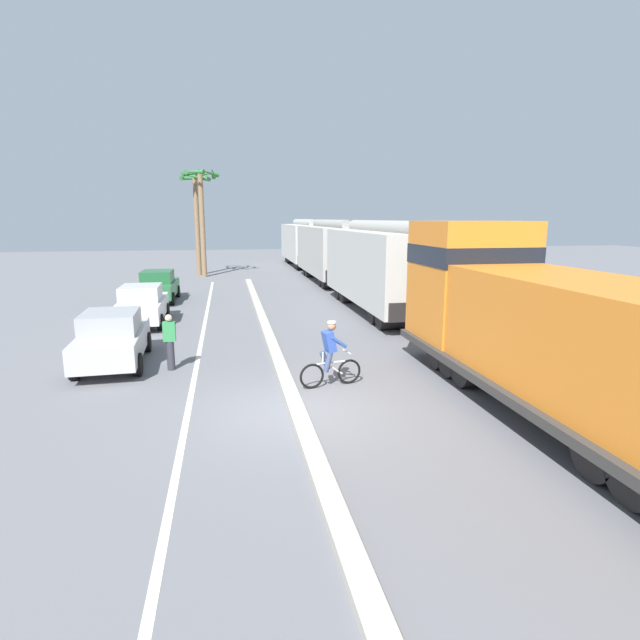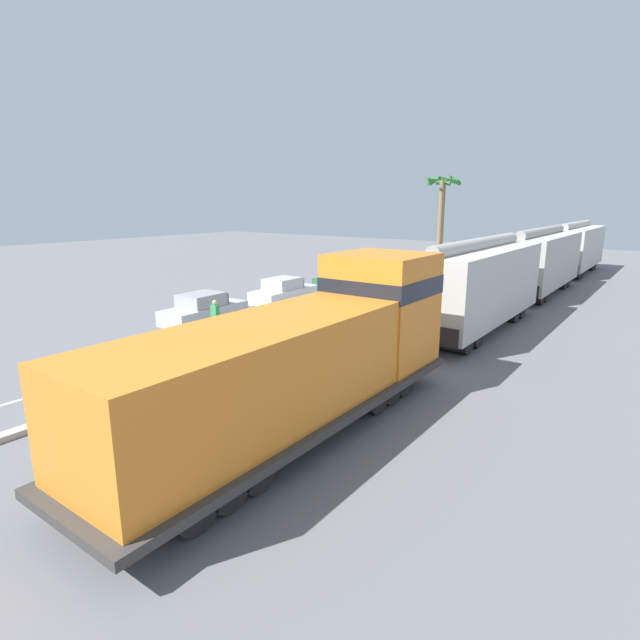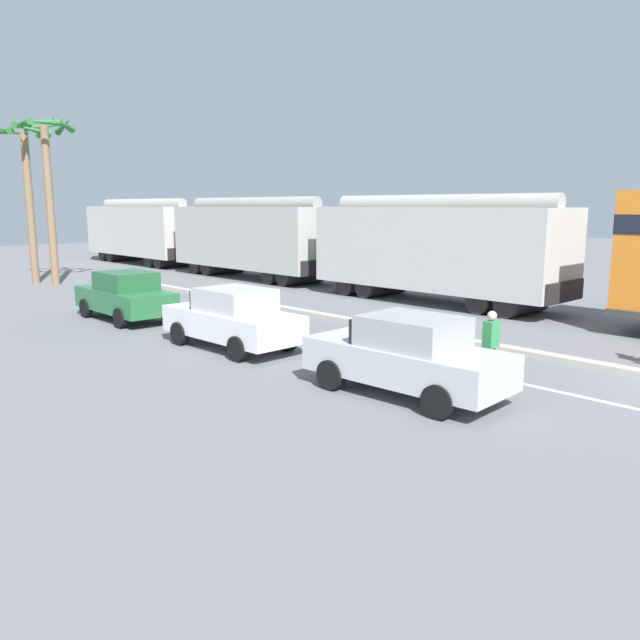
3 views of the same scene
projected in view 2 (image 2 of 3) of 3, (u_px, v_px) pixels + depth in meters
The scene contains 14 objects.
ground_plane at pixel (195, 374), 16.98m from camera, with size 120.00×120.00×0.00m, color slate.
median_curb at pixel (303, 335), 21.67m from camera, with size 0.36×36.00×0.16m, color #B2AD9E.
lane_stripe at pixel (262, 329), 23.07m from camera, with size 0.14×36.00×0.01m, color silver.
locomotive at pixel (312, 358), 12.86m from camera, with size 3.10×11.61×4.20m.
hopper_car_lead at pixel (476, 285), 22.33m from camera, with size 2.90×10.60×4.18m.
hopper_car_middle at pixel (539, 261), 31.44m from camera, with size 2.90×10.60×4.18m.
hopper_car_trailing at pixel (574, 248), 40.54m from camera, with size 2.90×10.60×4.18m.
parked_car_silver at pixel (204, 310), 23.19m from camera, with size 1.99×4.28×1.62m.
parked_car_white at pixel (284, 292), 27.81m from camera, with size 1.89×4.23×1.62m.
parked_car_green at pixel (342, 279), 32.50m from camera, with size 1.88×4.22×1.62m.
cyclist at pixel (249, 346), 17.38m from camera, with size 1.69×0.54×1.71m.
palm_tree_near at pixel (441, 202), 38.94m from camera, with size 2.75×2.80×7.81m.
palm_tree_far at pixel (442, 208), 40.38m from camera, with size 2.22×2.22×7.53m.
pedestrian_by_cars at pixel (215, 318), 21.54m from camera, with size 0.34×0.22×1.62m.
Camera 2 is at (12.97, -10.45, 5.74)m, focal length 28.00 mm.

